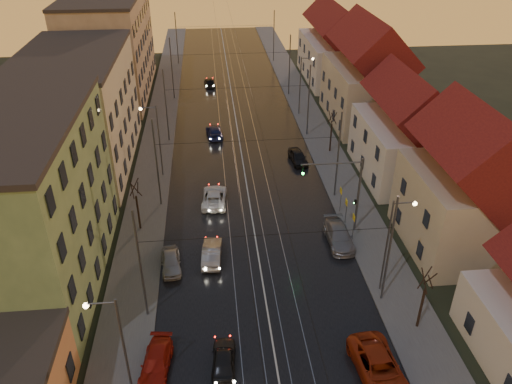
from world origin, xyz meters
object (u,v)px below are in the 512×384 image
object	(u,v)px
traffic_light_mast	(348,187)
driving_car_0	(224,359)
parked_right_2	(298,157)
street_lamp_3	(303,80)
driving_car_4	(210,82)
parked_right_1	(339,236)
parked_right_0	(379,368)
driving_car_3	(214,132)
parked_left_2	(156,363)
street_lamp_0	(117,342)
street_lamp_1	(392,238)
parked_left_3	(171,262)
driving_car_1	(212,252)
street_lamp_2	(156,134)
driving_car_2	(214,197)

from	to	relation	value
traffic_light_mast	driving_car_0	distance (m)	18.47
traffic_light_mast	parked_right_2	distance (m)	14.37
street_lamp_3	parked_right_2	distance (m)	15.17
driving_car_4	parked_right_1	world-z (taller)	parked_right_1
street_lamp_3	traffic_light_mast	size ratio (longest dim) A/B	1.11
traffic_light_mast	parked_right_0	xyz separation A→B (m)	(-1.79, -15.80, -3.82)
driving_car_3	parked_left_2	size ratio (longest dim) A/B	1.07
street_lamp_0	street_lamp_1	bearing A→B (deg)	23.72
parked_left_2	traffic_light_mast	bearing A→B (deg)	48.89
parked_left_3	street_lamp_3	bearing A→B (deg)	57.13
street_lamp_0	street_lamp_3	bearing A→B (deg)	67.52
driving_car_4	parked_left_2	xyz separation A→B (m)	(-4.38, -55.16, -0.04)
driving_car_0	parked_left_3	distance (m)	10.95
street_lamp_1	parked_left_3	xyz separation A→B (m)	(-16.27, 4.23, -4.24)
parked_right_2	driving_car_4	bearing A→B (deg)	102.96
street_lamp_3	driving_car_1	xyz separation A→B (m)	(-12.95, -30.97, -4.18)
street_lamp_2	driving_car_2	world-z (taller)	street_lamp_2
driving_car_3	parked_left_2	bearing A→B (deg)	77.32
parked_right_1	street_lamp_0	bearing A→B (deg)	-138.85
driving_car_2	driving_car_1	bearing A→B (deg)	91.78
street_lamp_0	parked_left_3	size ratio (longest dim) A/B	2.11
driving_car_0	parked_left_3	size ratio (longest dim) A/B	0.98
traffic_light_mast	parked_right_2	xyz separation A→B (m)	(-1.79, 13.71, -3.91)
street_lamp_1	street_lamp_3	distance (m)	36.00
street_lamp_3	traffic_light_mast	xyz separation A→B (m)	(-1.11, -28.00, -0.29)
parked_right_0	street_lamp_2	bearing A→B (deg)	114.46
driving_car_0	driving_car_4	size ratio (longest dim) A/B	0.97
traffic_light_mast	driving_car_3	bearing A→B (deg)	116.85
street_lamp_0	street_lamp_3	world-z (taller)	same
street_lamp_1	driving_car_0	world-z (taller)	street_lamp_1
street_lamp_2	driving_car_3	distance (m)	12.22
driving_car_3	parked_right_2	size ratio (longest dim) A/B	1.12
street_lamp_3	parked_left_2	world-z (taller)	street_lamp_3
street_lamp_0	street_lamp_2	distance (m)	28.00
driving_car_3	parked_right_1	world-z (taller)	parked_right_1
driving_car_4	driving_car_0	bearing A→B (deg)	84.44
street_lamp_0	traffic_light_mast	xyz separation A→B (m)	(17.10, 16.00, -0.29)
parked_right_1	parked_right_0	bearing A→B (deg)	-93.90
driving_car_0	parked_right_2	bearing A→B (deg)	-104.66
street_lamp_1	parked_right_1	xyz separation A→B (m)	(-1.99, 6.27, -4.16)
parked_right_1	driving_car_4	bearing A→B (deg)	103.33
driving_car_1	driving_car_3	bearing A→B (deg)	-87.69
street_lamp_3	driving_car_3	size ratio (longest dim) A/B	1.77
street_lamp_0	parked_left_2	world-z (taller)	street_lamp_0
street_lamp_3	driving_car_4	size ratio (longest dim) A/B	2.08
parked_left_3	driving_car_4	bearing A→B (deg)	79.25
parked_right_0	parked_right_1	bearing A→B (deg)	81.91
driving_car_2	driving_car_0	bearing A→B (deg)	94.80
parked_right_2	street_lamp_3	bearing A→B (deg)	72.58
street_lamp_3	driving_car_3	distance (m)	14.28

